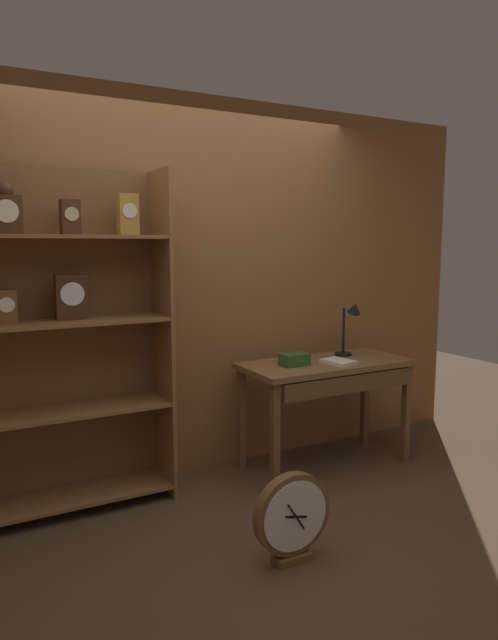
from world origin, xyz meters
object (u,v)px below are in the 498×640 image
Objects in this scene: bookshelf at (34,338)px; workbench at (328,376)px; desk_lamp at (350,323)px; toolbox_small at (294,360)px; round_clock_large at (292,517)px; open_repair_manual at (338,362)px.

bookshelf is 1.68× the size of workbench.
bookshelf reaches higher than workbench.
toolbox_small is (-0.55, -0.09, -0.20)m from desk_lamp.
toolbox_small is at bearing 56.57° from round_clock_large.
bookshelf is at bearing 176.79° from desk_lamp.
workbench is (1.93, -0.23, -0.39)m from bookshelf.
bookshelf is at bearing 159.96° from open_repair_manual.
desk_lamp is at bearing 41.35° from round_clock_large.
desk_lamp is 1.75m from round_clock_large.
workbench is 1.36m from round_clock_large.
open_repair_manual is (-0.25, -0.19, -0.23)m from desk_lamp.
workbench is 5.58× the size of open_repair_manual.
workbench is at bearing -158.38° from desk_lamp.
bookshelf is 1.76m from round_clock_large.
toolbox_small is at bearing 175.97° from workbench.
bookshelf reaches higher than open_repair_manual.
desk_lamp is 1.89× the size of open_repair_manual.
open_repair_manual is at bearing -17.26° from toolbox_small.
desk_lamp is 2.17× the size of toolbox_small.
workbench is at bearing 45.86° from round_clock_large.
open_repair_manual reaches higher than workbench.
toolbox_small is 0.87× the size of open_repair_manual.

